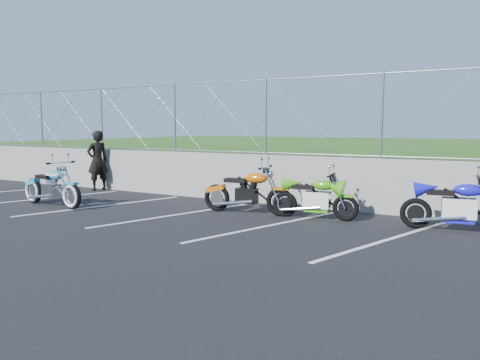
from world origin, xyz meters
The scene contains 10 objects.
ground centered at (0.00, 0.00, 0.00)m, with size 90.00×90.00×0.00m, color black.
retaining_wall centered at (0.00, 3.50, 0.65)m, with size 30.00×0.22×1.30m, color slate.
grass_field centered at (0.00, 13.50, 0.65)m, with size 30.00×20.00×1.30m, color #254F15.
chain_link_fence centered at (0.00, 3.50, 2.30)m, with size 28.00×0.03×2.00m.
parking_lines centered at (1.20, 1.00, 0.00)m, with size 18.29×4.31×0.01m.
cruiser_turquoise centered at (-3.48, 0.30, 0.46)m, with size 2.33×0.73×1.16m.
naked_orange centered at (1.36, 1.92, 0.48)m, with size 2.25×0.76×1.12m.
sportbike_green centered at (2.95, 2.11, 0.43)m, with size 1.93×0.69×1.00m.
sportbike_blue centered at (5.78, 2.33, 0.46)m, with size 2.07×0.73×1.07m.
person_standing centered at (-4.78, 3.06, 0.95)m, with size 0.70×0.46×1.91m, color black.
Camera 1 is at (6.59, -7.56, 2.04)m, focal length 35.00 mm.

